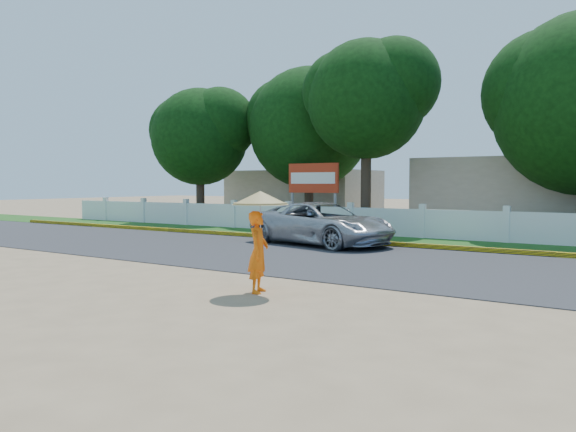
% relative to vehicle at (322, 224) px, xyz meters
% --- Properties ---
extents(ground, '(120.00, 120.00, 0.00)m').
position_rel_vehicle_xyz_m(ground, '(2.06, -7.22, -0.72)').
color(ground, '#9E8460').
rests_on(ground, ground).
extents(road, '(60.00, 7.00, 0.02)m').
position_rel_vehicle_xyz_m(road, '(2.06, -2.72, -0.71)').
color(road, '#38383A').
rests_on(road, ground).
extents(grass_verge, '(60.00, 3.50, 0.03)m').
position_rel_vehicle_xyz_m(grass_verge, '(2.06, 2.53, -0.70)').
color(grass_verge, '#2D601E').
rests_on(grass_verge, ground).
extents(curb, '(40.00, 0.18, 0.16)m').
position_rel_vehicle_xyz_m(curb, '(2.06, 0.83, -0.64)').
color(curb, yellow).
rests_on(curb, ground).
extents(fence, '(40.00, 0.10, 1.10)m').
position_rel_vehicle_xyz_m(fence, '(2.06, 3.98, -0.17)').
color(fence, silver).
rests_on(fence, ground).
extents(building_near, '(10.00, 6.00, 3.20)m').
position_rel_vehicle_xyz_m(building_near, '(5.06, 10.78, 0.88)').
color(building_near, '#B7AD99').
rests_on(building_near, ground).
extents(building_far, '(8.00, 5.00, 2.80)m').
position_rel_vehicle_xyz_m(building_far, '(-7.94, 11.78, 0.68)').
color(building_far, '#B7AD99').
rests_on(building_far, ground).
extents(vehicle, '(5.58, 3.49, 1.44)m').
position_rel_vehicle_xyz_m(vehicle, '(0.00, 0.00, 0.00)').
color(vehicle, '#A4A7AC').
rests_on(vehicle, ground).
extents(monk_with_parasol, '(1.06, 1.06, 1.93)m').
position_rel_vehicle_xyz_m(monk_with_parasol, '(3.09, -7.77, 0.54)').
color(monk_with_parasol, orange).
rests_on(monk_with_parasol, ground).
extents(billboard, '(2.50, 0.13, 2.95)m').
position_rel_vehicle_xyz_m(billboard, '(-3.34, 5.08, 1.42)').
color(billboard, gray).
rests_on(billboard, ground).
extents(tree_row, '(32.89, 7.76, 8.31)m').
position_rel_vehicle_xyz_m(tree_row, '(3.95, 6.93, 4.23)').
color(tree_row, '#473828').
rests_on(tree_row, ground).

